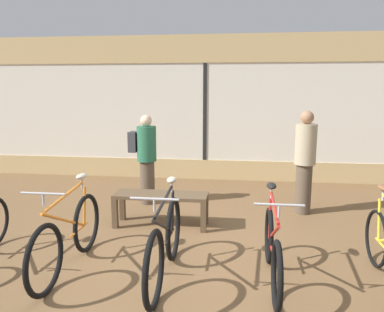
{
  "coord_description": "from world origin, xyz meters",
  "views": [
    {
      "loc": [
        0.77,
        -4.18,
        2.06
      ],
      "look_at": [
        0.0,
        1.86,
        0.95
      ],
      "focal_mm": 35.0,
      "sensor_mm": 36.0,
      "label": 1
    }
  ],
  "objects_px": {
    "bicycle_center": "(165,244)",
    "bicycle_right": "(272,249)",
    "customer_near_rack": "(305,160)",
    "display_bench": "(161,200)",
    "customer_by_window": "(146,157)",
    "bicycle_left": "(69,236)"
  },
  "relations": [
    {
      "from": "bicycle_left",
      "to": "display_bench",
      "type": "xyz_separation_m",
      "value": [
        0.76,
        1.49,
        0.01
      ]
    },
    {
      "from": "bicycle_left",
      "to": "display_bench",
      "type": "bearing_deg",
      "value": 63.19
    },
    {
      "from": "bicycle_center",
      "to": "bicycle_right",
      "type": "height_order",
      "value": "bicycle_center"
    },
    {
      "from": "customer_near_rack",
      "to": "customer_by_window",
      "type": "xyz_separation_m",
      "value": [
        -2.72,
        0.2,
        -0.04
      ]
    },
    {
      "from": "bicycle_center",
      "to": "customer_near_rack",
      "type": "relative_size",
      "value": 1.05
    },
    {
      "from": "customer_near_rack",
      "to": "bicycle_center",
      "type": "bearing_deg",
      "value": -126.9
    },
    {
      "from": "customer_near_rack",
      "to": "customer_by_window",
      "type": "bearing_deg",
      "value": 175.8
    },
    {
      "from": "bicycle_center",
      "to": "bicycle_right",
      "type": "relative_size",
      "value": 1.09
    },
    {
      "from": "bicycle_center",
      "to": "customer_by_window",
      "type": "distance_m",
      "value": 2.83
    },
    {
      "from": "bicycle_center",
      "to": "customer_by_window",
      "type": "relative_size",
      "value": 1.12
    },
    {
      "from": "bicycle_right",
      "to": "customer_near_rack",
      "type": "height_order",
      "value": "customer_near_rack"
    },
    {
      "from": "customer_near_rack",
      "to": "customer_by_window",
      "type": "relative_size",
      "value": 1.07
    },
    {
      "from": "bicycle_center",
      "to": "display_bench",
      "type": "distance_m",
      "value": 1.62
    },
    {
      "from": "bicycle_right",
      "to": "display_bench",
      "type": "relative_size",
      "value": 1.17
    },
    {
      "from": "bicycle_center",
      "to": "bicycle_right",
      "type": "distance_m",
      "value": 1.15
    },
    {
      "from": "customer_near_rack",
      "to": "customer_by_window",
      "type": "distance_m",
      "value": 2.72
    },
    {
      "from": "display_bench",
      "to": "customer_by_window",
      "type": "relative_size",
      "value": 0.88
    },
    {
      "from": "bicycle_right",
      "to": "display_bench",
      "type": "bearing_deg",
      "value": 135.79
    },
    {
      "from": "bicycle_center",
      "to": "display_bench",
      "type": "relative_size",
      "value": 1.28
    },
    {
      "from": "bicycle_right",
      "to": "customer_by_window",
      "type": "bearing_deg",
      "value": 128.23
    },
    {
      "from": "bicycle_center",
      "to": "customer_near_rack",
      "type": "height_order",
      "value": "customer_near_rack"
    },
    {
      "from": "customer_by_window",
      "to": "display_bench",
      "type": "bearing_deg",
      "value": -65.39
    }
  ]
}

